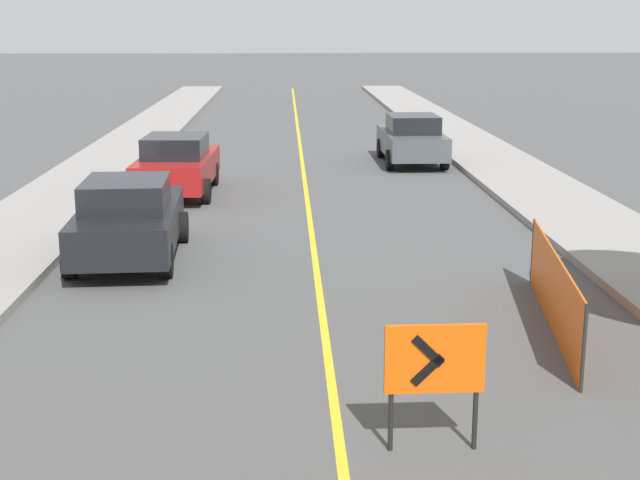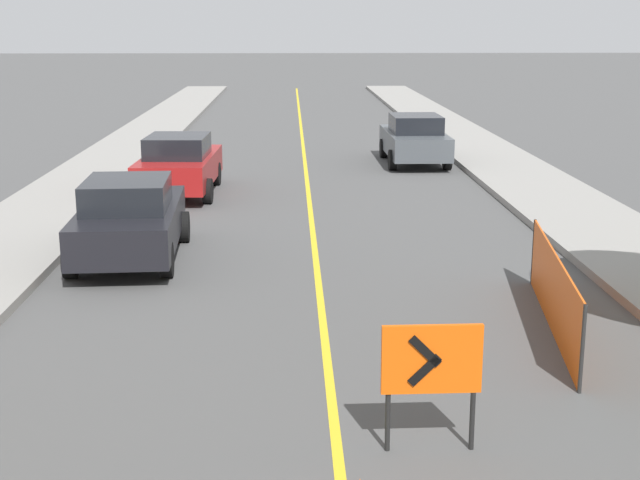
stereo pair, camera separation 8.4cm
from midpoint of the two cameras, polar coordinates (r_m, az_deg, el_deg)
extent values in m
cube|color=gold|center=(26.12, -1.10, 3.93)|extent=(0.12, 74.56, 0.01)
cube|color=gray|center=(26.72, -14.62, 3.88)|extent=(2.74, 74.56, 0.16)
cube|color=gray|center=(26.96, 12.30, 4.10)|extent=(2.74, 74.56, 0.16)
cube|color=#EF560C|center=(9.44, 7.11, -7.56)|extent=(1.06, 0.08, 0.75)
cube|color=black|center=(9.35, 6.68, -7.07)|extent=(0.36, 0.03, 0.36)
cube|color=black|center=(9.43, 6.65, -8.26)|extent=(0.36, 0.03, 0.36)
cylinder|color=black|center=(9.66, 4.29, -11.52)|extent=(0.06, 0.06, 0.66)
cylinder|color=black|center=(9.80, 9.64, -11.30)|extent=(0.06, 0.06, 0.66)
cube|color=#EF560C|center=(13.64, 14.57, -3.21)|extent=(0.71, 4.75, 1.14)
cylinder|color=#262626|center=(11.40, 16.33, -6.70)|extent=(0.05, 0.05, 1.14)
cylinder|color=#262626|center=(15.93, 13.32, -0.71)|extent=(0.05, 0.05, 1.14)
cube|color=black|center=(17.47, -12.23, 0.97)|extent=(2.00, 4.38, 0.72)
cube|color=black|center=(17.14, -12.46, 2.89)|extent=(1.62, 2.01, 0.55)
cylinder|color=black|center=(18.99, -14.05, 0.77)|extent=(0.25, 0.65, 0.64)
cylinder|color=black|center=(18.72, -8.92, 0.83)|extent=(0.25, 0.65, 0.64)
cylinder|color=black|center=(16.47, -15.88, -1.31)|extent=(0.25, 0.65, 0.64)
cylinder|color=black|center=(16.15, -9.97, -1.28)|extent=(0.25, 0.65, 0.64)
cube|color=maroon|center=(23.98, -9.22, 4.52)|extent=(1.96, 4.36, 0.72)
cube|color=black|center=(23.68, -9.34, 5.95)|extent=(1.60, 1.99, 0.55)
cylinder|color=black|center=(25.46, -10.76, 4.16)|extent=(0.24, 0.65, 0.64)
cylinder|color=black|center=(25.26, -6.91, 4.23)|extent=(0.24, 0.65, 0.64)
cylinder|color=black|center=(22.86, -11.71, 3.04)|extent=(0.24, 0.65, 0.64)
cylinder|color=black|center=(22.64, -7.43, 3.11)|extent=(0.24, 0.65, 0.64)
cube|color=#474C51|center=(29.12, 5.80, 6.22)|extent=(1.84, 4.32, 0.72)
cube|color=black|center=(28.83, 5.89, 7.42)|extent=(1.55, 1.95, 0.55)
cylinder|color=black|center=(30.37, 3.83, 5.89)|extent=(0.23, 0.64, 0.64)
cylinder|color=black|center=(30.60, 7.03, 5.87)|extent=(0.23, 0.64, 0.64)
cylinder|color=black|center=(27.75, 4.40, 5.14)|extent=(0.23, 0.64, 0.64)
cylinder|color=black|center=(28.00, 7.90, 5.12)|extent=(0.23, 0.64, 0.64)
camera|label=1|loc=(0.04, -90.17, -0.04)|focal=50.00mm
camera|label=2|loc=(0.04, 89.83, 0.04)|focal=50.00mm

